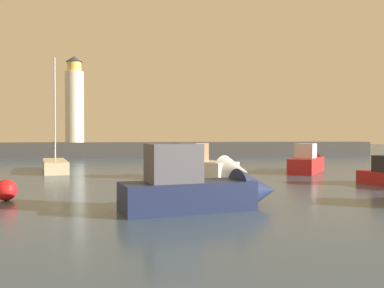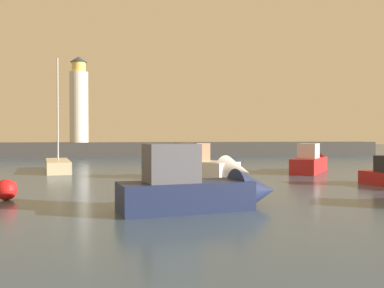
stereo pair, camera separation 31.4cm
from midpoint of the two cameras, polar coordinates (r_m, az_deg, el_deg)
ground_plane at (r=31.03m, az=-5.07°, el=-4.21°), size 220.00×220.00×0.00m
breakwater at (r=60.19m, az=-8.00°, el=-0.72°), size 72.16×4.92×2.01m
lighthouse at (r=60.49m, az=-16.02°, el=5.62°), size 2.56×2.56×12.05m
motorboat_0 at (r=16.19m, az=1.38°, el=-6.11°), size 6.66×3.01×2.89m
motorboat_1 at (r=27.01m, az=1.52°, el=-3.32°), size 5.86×7.13×2.72m
motorboat_4 at (r=34.71m, az=15.49°, el=-2.42°), size 5.66×6.64×2.52m
sailboat_moored at (r=35.42m, az=-18.60°, el=-2.79°), size 2.96×7.52×9.08m
mooring_buoy at (r=20.20m, az=-24.62°, el=-5.78°), size 0.94×0.94×0.94m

